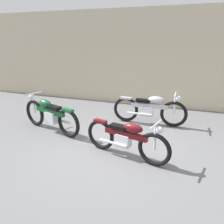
# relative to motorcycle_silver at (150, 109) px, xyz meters

# --- Properties ---
(ground_plane) EXTENTS (40.00, 40.00, 0.00)m
(ground_plane) POSITION_rel_motorcycle_silver_xyz_m (-0.44, -1.78, -0.47)
(ground_plane) COLOR slate
(building_wall) EXTENTS (18.00, 0.30, 3.48)m
(building_wall) POSITION_rel_motorcycle_silver_xyz_m (-0.44, 2.09, 1.27)
(building_wall) COLOR beige
(building_wall) RESTS_ON ground_plane
(motorcycle_silver) EXTENTS (2.18, 0.61, 0.98)m
(motorcycle_silver) POSITION_rel_motorcycle_silver_xyz_m (0.00, 0.00, 0.00)
(motorcycle_silver) COLOR black
(motorcycle_silver) RESTS_ON ground_plane
(motorcycle_maroon) EXTENTS (1.97, 0.70, 0.90)m
(motorcycle_maroon) POSITION_rel_motorcycle_silver_xyz_m (-0.12, -2.09, -0.04)
(motorcycle_maroon) COLOR black
(motorcycle_maroon) RESTS_ON ground_plane
(motorcycle_green) EXTENTS (2.11, 0.86, 0.98)m
(motorcycle_green) POSITION_rel_motorcycle_silver_xyz_m (-2.48, -1.40, -0.00)
(motorcycle_green) COLOR black
(motorcycle_green) RESTS_ON ground_plane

